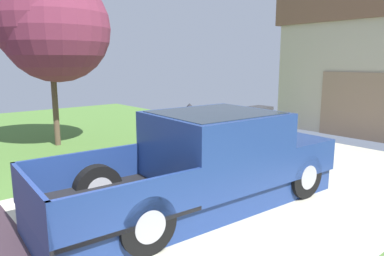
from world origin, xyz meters
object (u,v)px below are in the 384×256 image
handbag (180,171)px  person_with_hat (190,135)px  neighbor_tree (50,23)px  wheeled_trash_bin (259,120)px  pickup_truck (212,163)px

handbag → person_with_hat: bearing=56.0°
handbag → neighbor_tree: bearing=-168.4°
handbag → neighbor_tree: neighbor_tree is taller
person_with_hat → wheeled_trash_bin: (-1.64, 4.37, -0.35)m
wheeled_trash_bin → person_with_hat: bearing=-69.4°
neighbor_tree → wheeled_trash_bin: size_ratio=5.03×
person_with_hat → neighbor_tree: neighbor_tree is taller
wheeled_trash_bin → neighbor_tree: bearing=-118.9°
pickup_truck → person_with_hat: 1.52m
pickup_truck → person_with_hat: pickup_truck is taller
handbag → neighbor_tree: 5.74m
neighbor_tree → pickup_truck: bearing=4.4°
person_with_hat → handbag: size_ratio=4.15×
pickup_truck → neighbor_tree: (-6.03, -0.47, 2.77)m
handbag → wheeled_trash_bin: wheeled_trash_bin is taller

